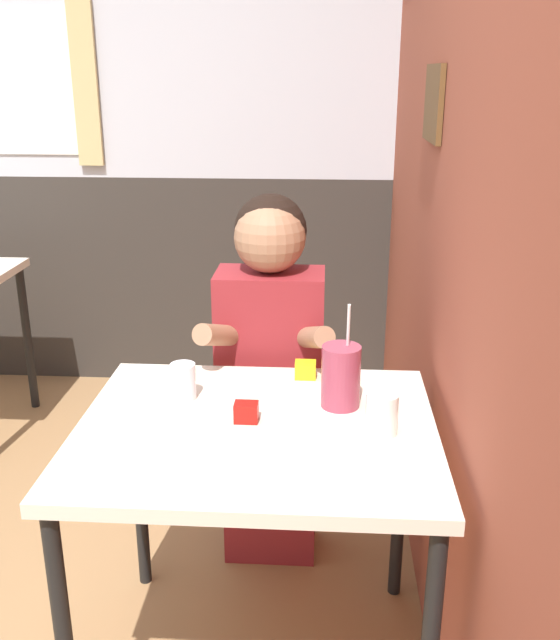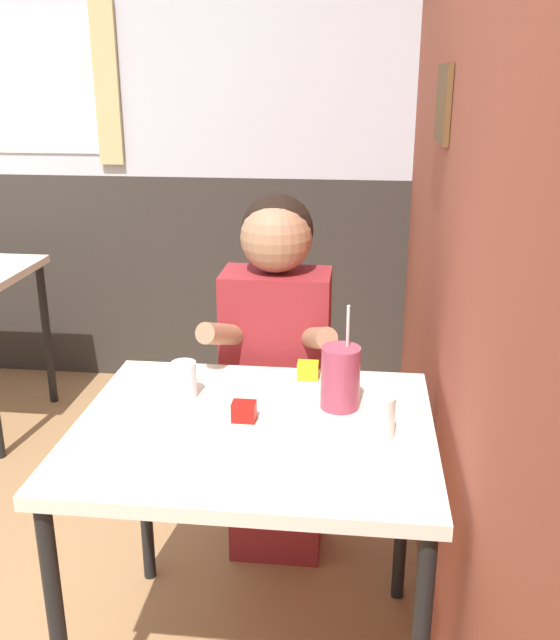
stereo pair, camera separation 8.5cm
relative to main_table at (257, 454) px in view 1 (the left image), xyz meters
name	(u,v)px [view 1 (the left image)]	position (x,y,z in m)	size (l,w,h in m)	color
brick_wall_right	(436,152)	(0.52, 0.82, 0.67)	(0.08, 4.29, 2.70)	#9E4C38
back_wall	(90,124)	(-1.02, 2.00, 0.67)	(5.98, 0.09, 2.70)	silver
main_table	(257,454)	(0.00, 0.00, 0.00)	(0.90, 0.75, 0.76)	beige
person_seated	(270,372)	(-0.01, 0.54, -0.01)	(0.42, 0.42, 1.25)	maroon
cocktail_pitcher	(341,376)	(0.21, 0.13, 0.16)	(0.10, 0.10, 0.29)	#99384C
glass_near_pitcher	(183,381)	(-0.21, 0.15, 0.13)	(0.07, 0.07, 0.10)	silver
glass_center	(382,414)	(0.31, -0.02, 0.13)	(0.08, 0.08, 0.11)	silver
condiment_ketchup	(246,412)	(-0.03, 0.02, 0.10)	(0.06, 0.04, 0.05)	#B7140F
condiment_mustard	(305,370)	(0.11, 0.30, 0.10)	(0.06, 0.04, 0.05)	yellow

